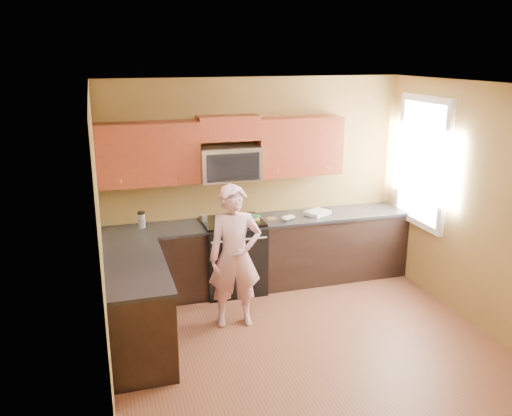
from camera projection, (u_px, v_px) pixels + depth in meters
name	position (u px, v px, depth m)	size (l,w,h in m)	color
floor	(310.00, 350.00, 5.58)	(4.00, 4.00, 0.00)	brown
ceiling	(319.00, 86.00, 4.82)	(4.00, 4.00, 0.00)	white
wall_back	(255.00, 182.00, 7.04)	(4.00, 4.00, 0.00)	brown
wall_front	(437.00, 323.00, 3.36)	(4.00, 4.00, 0.00)	brown
wall_left	(102.00, 248.00, 4.64)	(4.00, 4.00, 0.00)	brown
wall_right	(486.00, 210.00, 5.75)	(4.00, 4.00, 0.00)	brown
cabinet_back_run	(262.00, 254.00, 7.01)	(4.00, 0.60, 0.88)	black
cabinet_left_run	(137.00, 308.00, 5.53)	(0.60, 1.60, 0.88)	black
countertop_back	(262.00, 221.00, 6.88)	(4.00, 0.62, 0.04)	black
countertop_left	(136.00, 267.00, 5.41)	(0.62, 1.60, 0.04)	black
stove	(233.00, 255.00, 6.87)	(0.76, 0.65, 0.95)	black
microwave	(229.00, 180.00, 6.71)	(0.76, 0.40, 0.42)	silver
upper_cab_left	(150.00, 184.00, 6.47)	(1.22, 0.33, 0.75)	maroon
upper_cab_right	(298.00, 174.00, 7.01)	(1.12, 0.33, 0.75)	maroon
upper_cab_over_mw	(228.00, 128.00, 6.56)	(0.76, 0.33, 0.30)	maroon
window	(422.00, 162.00, 6.77)	(0.06, 1.06, 1.66)	white
woman	(235.00, 257.00, 5.91)	(0.59, 0.39, 1.63)	pink
frying_pan	(233.00, 226.00, 6.51)	(0.29, 0.50, 0.07)	black
butter_tub	(254.00, 221.00, 6.79)	(0.14, 0.14, 0.10)	gold
toast_slice	(272.00, 219.00, 6.88)	(0.11, 0.11, 0.01)	#B27F47
napkin_a	(291.00, 217.00, 6.87)	(0.11, 0.12, 0.06)	silver
napkin_b	(286.00, 219.00, 6.80)	(0.12, 0.13, 0.07)	silver
dish_towel	(317.00, 213.00, 7.07)	(0.30, 0.24, 0.05)	white
travel_mug	(142.00, 227.00, 6.55)	(0.09, 0.09, 0.20)	silver
glass_a	(142.00, 225.00, 6.47)	(0.07, 0.07, 0.12)	silver
glass_c	(205.00, 220.00, 6.67)	(0.07, 0.07, 0.12)	silver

